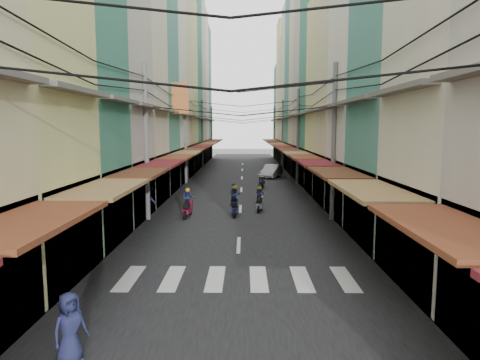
# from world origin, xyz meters

# --- Properties ---
(ground) EXTENTS (160.00, 160.00, 0.00)m
(ground) POSITION_xyz_m (0.00, 0.00, 0.00)
(ground) COLOR slate
(ground) RESTS_ON ground
(road) EXTENTS (10.00, 80.00, 0.02)m
(road) POSITION_xyz_m (0.00, 20.00, 0.01)
(road) COLOR black
(road) RESTS_ON ground
(sidewalk_left) EXTENTS (3.00, 80.00, 0.06)m
(sidewalk_left) POSITION_xyz_m (-6.50, 20.00, 0.03)
(sidewalk_left) COLOR slate
(sidewalk_left) RESTS_ON ground
(sidewalk_right) EXTENTS (3.00, 80.00, 0.06)m
(sidewalk_right) POSITION_xyz_m (6.50, 20.00, 0.03)
(sidewalk_right) COLOR slate
(sidewalk_right) RESTS_ON ground
(crosswalk) EXTENTS (7.55, 2.40, 0.01)m
(crosswalk) POSITION_xyz_m (-0.00, -6.00, 0.03)
(crosswalk) COLOR silver
(crosswalk) RESTS_ON ground
(building_row_left) EXTENTS (7.80, 67.67, 23.70)m
(building_row_left) POSITION_xyz_m (-7.92, 16.56, 9.78)
(building_row_left) COLOR silver
(building_row_left) RESTS_ON ground
(building_row_right) EXTENTS (7.80, 68.98, 22.59)m
(building_row_right) POSITION_xyz_m (7.92, 16.45, 9.41)
(building_row_right) COLOR #3A806A
(building_row_right) RESTS_ON ground
(utility_poles) EXTENTS (10.20, 66.13, 8.20)m
(utility_poles) POSITION_xyz_m (0.00, 15.01, 6.59)
(utility_poles) COLOR slate
(utility_poles) RESTS_ON ground
(white_car) EXTENTS (4.90, 3.13, 1.61)m
(white_car) POSITION_xyz_m (2.95, 22.40, 0.00)
(white_car) COLOR silver
(white_car) RESTS_ON ground
(bicycle) EXTENTS (1.78, 1.15, 1.15)m
(bicycle) POSITION_xyz_m (5.87, -0.11, 0.00)
(bicycle) COLOR black
(bicycle) RESTS_ON ground
(moving_scooters) EXTENTS (4.97, 13.50, 1.81)m
(moving_scooters) POSITION_xyz_m (-0.34, 6.14, 0.52)
(moving_scooters) COLOR black
(moving_scooters) RESTS_ON ground
(parked_scooters) EXTENTS (13.02, 12.18, 0.99)m
(parked_scooters) POSITION_xyz_m (3.29, -3.79, 0.47)
(parked_scooters) COLOR black
(parked_scooters) RESTS_ON ground
(pedestrians) EXTENTS (13.34, 24.57, 2.15)m
(pedestrians) POSITION_xyz_m (-4.35, 0.90, 1.02)
(pedestrians) COLOR #291F2A
(pedestrians) RESTS_ON ground
(market_umbrella) EXTENTS (2.12, 2.12, 2.24)m
(market_umbrella) POSITION_xyz_m (6.56, -0.57, 1.97)
(market_umbrella) COLOR #B2B2B7
(market_umbrella) RESTS_ON ground
(traffic_sign) EXTENTS (0.10, 0.69, 3.15)m
(traffic_sign) POSITION_xyz_m (5.58, -5.66, 2.32)
(traffic_sign) COLOR slate
(traffic_sign) RESTS_ON ground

